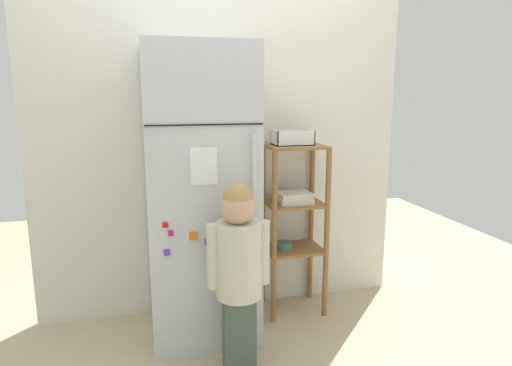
{
  "coord_description": "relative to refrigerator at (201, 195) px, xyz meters",
  "views": [
    {
      "loc": [
        -0.5,
        -2.6,
        1.48
      ],
      "look_at": [
        0.15,
        0.02,
        0.94
      ],
      "focal_mm": 31.29,
      "sensor_mm": 36.0,
      "label": 1
    }
  ],
  "objects": [
    {
      "name": "kitchen_wall_back",
      "position": [
        0.19,
        0.32,
        0.25
      ],
      "size": [
        2.48,
        0.03,
        2.26
      ],
      "primitive_type": "cube",
      "color": "silver",
      "rests_on": "ground"
    },
    {
      "name": "child_standing",
      "position": [
        0.14,
        -0.45,
        -0.25
      ],
      "size": [
        0.33,
        0.25,
        1.04
      ],
      "color": "#48564B",
      "rests_on": "ground"
    },
    {
      "name": "ground_plane",
      "position": [
        0.19,
        -0.02,
        -0.88
      ],
      "size": [
        6.0,
        6.0,
        0.0
      ],
      "primitive_type": "plane",
      "color": "tan"
    },
    {
      "name": "pantry_shelf_unit",
      "position": [
        0.64,
        0.13,
        -0.19
      ],
      "size": [
        0.4,
        0.32,
        1.15
      ],
      "color": "olive",
      "rests_on": "ground"
    },
    {
      "name": "fruit_bin",
      "position": [
        0.63,
        0.14,
        0.31
      ],
      "size": [
        0.25,
        0.16,
        0.1
      ],
      "color": "white",
      "rests_on": "pantry_shelf_unit"
    },
    {
      "name": "refrigerator",
      "position": [
        0.0,
        0.0,
        0.0
      ],
      "size": [
        0.63,
        0.62,
        1.76
      ],
      "color": "silver",
      "rests_on": "ground"
    }
  ]
}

